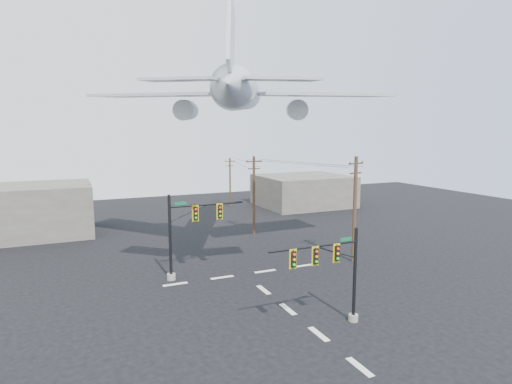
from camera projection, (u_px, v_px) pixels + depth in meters
name	position (u px, v px, depth m)	size (l,w,h in m)	color
ground	(319.00, 334.00, 25.96)	(120.00, 120.00, 0.00)	black
lane_markings	(279.00, 302.00, 30.79)	(14.00, 21.20, 0.01)	silver
signal_mast_near	(335.00, 272.00, 26.60)	(6.42, 0.68, 6.21)	gray
signal_mast_far	(187.00, 233.00, 35.45)	(6.73, 0.78, 7.14)	gray
utility_pole_a	(355.00, 207.00, 39.83)	(1.96, 0.64, 9.95)	#4B3220
utility_pole_b	(254.00, 194.00, 50.68)	(1.88, 0.49, 9.33)	#4B3220
utility_pole_c	(230.00, 181.00, 69.21)	(1.56, 0.67, 7.97)	#4B3220
power_lines	(261.00, 162.00, 53.09)	(6.00, 32.44, 0.95)	black
airliner	(241.00, 93.00, 41.73)	(27.36, 29.97, 8.54)	silver
building_left	(8.00, 212.00, 49.25)	(18.00, 10.00, 6.00)	slate
building_right	(303.00, 191.00, 70.63)	(14.00, 12.00, 5.00)	slate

